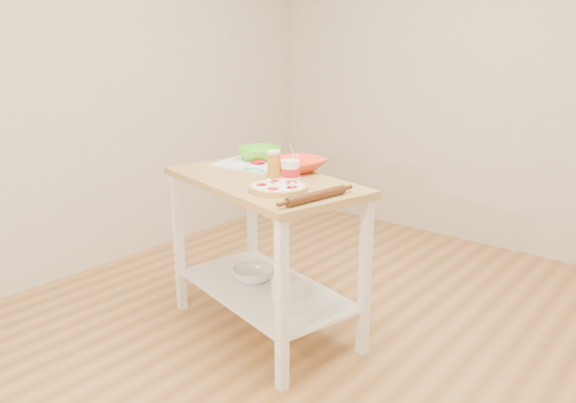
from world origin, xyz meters
The scene contains 13 objects.
room_shell centered at (0.00, 0.00, 1.35)m, with size 4.04×4.54×2.74m.
prep_island centered at (-0.42, 0.06, 0.65)m, with size 1.26×0.87×0.90m.
pizza centered at (-0.19, -0.07, 0.92)m, with size 0.29×0.29×0.05m.
cutting_board centered at (-0.69, 0.25, 0.91)m, with size 0.44×0.35×0.04m.
spatula centered at (-0.56, 0.14, 0.92)m, with size 0.16×0.05×0.01m.
knife centered at (-0.74, 0.39, 0.92)m, with size 0.26×0.12×0.01m.
orange_bowl centered at (-0.38, 0.32, 0.94)m, with size 0.29×0.29×0.07m, color #FA4223.
green_bowl centered at (-0.73, 0.38, 0.94)m, with size 0.26×0.26×0.08m, color #56DA1F.
beer_pint centered at (-0.39, 0.12, 0.97)m, with size 0.07×0.07×0.15m.
yogurt_tub centered at (-0.24, 0.07, 0.96)m, with size 0.10×0.10×0.21m.
rolling_pin centered at (0.06, -0.10, 0.92)m, with size 0.04×0.04×0.36m, color #532A13.
shelf_glass_bowl centered at (-0.53, 0.09, 0.30)m, with size 0.24×0.24×0.07m, color silver.
shelf_bin centered at (-0.22, 0.03, 0.32)m, with size 0.12×0.12×0.12m, color white.
Camera 1 is at (1.54, -2.12, 1.62)m, focal length 35.00 mm.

